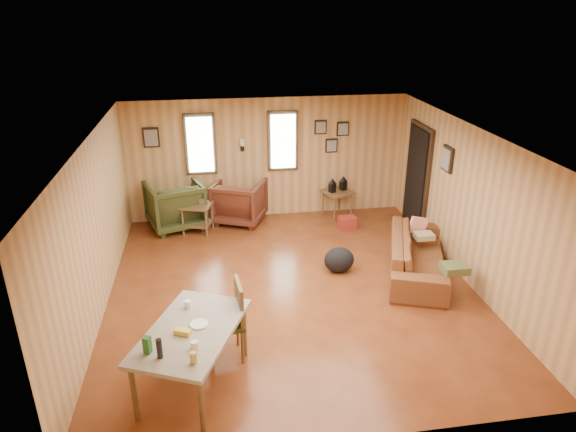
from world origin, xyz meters
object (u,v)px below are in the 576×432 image
(recliner_green, at_px, (175,203))
(recliner_brown, at_px, (240,199))
(dining_table, at_px, (191,335))
(end_table, at_px, (197,213))
(sofa, at_px, (418,249))
(side_table, at_px, (338,190))

(recliner_green, bearing_deg, recliner_brown, 165.13)
(dining_table, bearing_deg, end_table, 113.32)
(sofa, bearing_deg, side_table, 35.55)
(recliner_brown, height_order, dining_table, dining_table)
(sofa, xyz_separation_m, side_table, (-0.71, 2.52, 0.14))
(recliner_green, height_order, end_table, recliner_green)
(recliner_green, distance_m, dining_table, 4.62)
(end_table, relative_size, side_table, 0.83)
(sofa, bearing_deg, dining_table, 141.03)
(side_table, height_order, dining_table, dining_table)
(end_table, distance_m, side_table, 2.84)
(sofa, relative_size, dining_table, 1.25)
(dining_table, bearing_deg, side_table, 82.31)
(recliner_brown, bearing_deg, dining_table, 102.69)
(recliner_green, xyz_separation_m, end_table, (0.42, -0.30, -0.12))
(side_table, bearing_deg, end_table, -172.66)
(recliner_green, distance_m, side_table, 3.23)
(recliner_green, bearing_deg, dining_table, 76.56)
(recliner_green, xyz_separation_m, dining_table, (0.40, -4.60, 0.19))
(sofa, xyz_separation_m, dining_table, (-3.54, -2.14, 0.27))
(recliner_brown, relative_size, dining_table, 0.54)
(side_table, bearing_deg, recliner_brown, 179.51)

